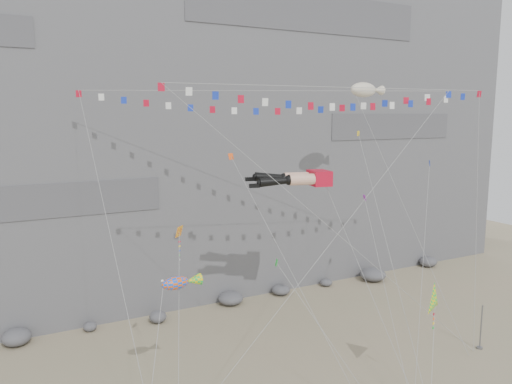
# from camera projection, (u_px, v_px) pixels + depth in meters

# --- Properties ---
(ground) EXTENTS (120.00, 120.00, 0.00)m
(ground) POSITION_uv_depth(u_px,v_px,m) (327.00, 381.00, 36.62)
(ground) COLOR gray
(ground) RESTS_ON ground
(cliff) EXTENTS (80.00, 28.00, 50.00)m
(cliff) POSITION_uv_depth(u_px,v_px,m) (178.00, 68.00, 60.84)
(cliff) COLOR slate
(cliff) RESTS_ON ground
(talus_boulders) EXTENTS (60.00, 3.00, 1.20)m
(talus_boulders) POSITION_uv_depth(u_px,v_px,m) (231.00, 299.00, 51.42)
(talus_boulders) COLOR #59585D
(talus_boulders) RESTS_ON ground
(anchor_pole_right) EXTENTS (0.12, 0.12, 3.82)m
(anchor_pole_right) POSITION_uv_depth(u_px,v_px,m) (481.00, 327.00, 41.41)
(anchor_pole_right) COLOR slate
(anchor_pole_right) RESTS_ON ground
(legs_kite) EXTENTS (7.15, 16.48, 20.19)m
(legs_kite) POSITION_uv_depth(u_px,v_px,m) (298.00, 179.00, 40.70)
(legs_kite) COLOR #B70B23
(legs_kite) RESTS_ON ground
(flag_banner_upper) EXTENTS (27.70, 18.10, 27.55)m
(flag_banner_upper) POSITION_uv_depth(u_px,v_px,m) (267.00, 91.00, 40.85)
(flag_banner_upper) COLOR #B70B23
(flag_banner_upper) RESTS_ON ground
(flag_banner_lower) EXTENTS (27.64, 6.15, 24.30)m
(flag_banner_lower) POSITION_uv_depth(u_px,v_px,m) (343.00, 88.00, 37.60)
(flag_banner_lower) COLOR #B70B23
(flag_banner_lower) RESTS_ON ground
(harlequin_kite) EXTENTS (3.50, 7.49, 13.57)m
(harlequin_kite) POSITION_uv_depth(u_px,v_px,m) (179.00, 233.00, 33.33)
(harlequin_kite) COLOR red
(harlequin_kite) RESTS_ON ground
(fish_windsock) EXTENTS (6.05, 7.30, 11.82)m
(fish_windsock) POSITION_uv_depth(u_px,v_px,m) (175.00, 284.00, 31.49)
(fish_windsock) COLOR #E3540B
(fish_windsock) RESTS_ON ground
(delta_kite) EXTENTS (5.45, 4.67, 9.15)m
(delta_kite) POSITION_uv_depth(u_px,v_px,m) (435.00, 301.00, 33.79)
(delta_kite) COLOR yellow
(delta_kite) RESTS_ON ground
(blimp_windsock) EXTENTS (4.49, 13.17, 24.77)m
(blimp_windsock) POSITION_uv_depth(u_px,v_px,m) (364.00, 90.00, 46.68)
(blimp_windsock) COLOR beige
(blimp_windsock) RESTS_ON ground
(small_kite_a) EXTENTS (3.63, 14.91, 21.66)m
(small_kite_a) POSITION_uv_depth(u_px,v_px,m) (233.00, 161.00, 39.85)
(small_kite_a) COLOR #FF5315
(small_kite_a) RESTS_ON ground
(small_kite_b) EXTENTS (3.93, 10.13, 16.14)m
(small_kite_b) POSITION_uv_depth(u_px,v_px,m) (365.00, 201.00, 40.98)
(small_kite_b) COLOR purple
(small_kite_b) RESTS_ON ground
(small_kite_c) EXTENTS (4.30, 8.08, 12.33)m
(small_kite_c) POSITION_uv_depth(u_px,v_px,m) (278.00, 265.00, 34.90)
(small_kite_c) COLOR green
(small_kite_c) RESTS_ON ground
(small_kite_d) EXTENTS (5.84, 15.28, 23.58)m
(small_kite_d) POSITION_uv_depth(u_px,v_px,m) (360.00, 140.00, 44.17)
(small_kite_d) COLOR yellow
(small_kite_d) RESTS_ON ground
(small_kite_e) EXTENTS (10.54, 9.68, 20.16)m
(small_kite_e) POSITION_uv_depth(u_px,v_px,m) (429.00, 167.00, 43.79)
(small_kite_e) COLOR #132DAD
(small_kite_e) RESTS_ON ground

